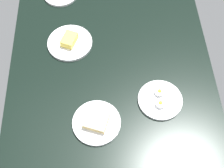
# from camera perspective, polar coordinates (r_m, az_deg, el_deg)

# --- Properties ---
(dining_table) EXTENTS (1.49, 0.95, 0.04)m
(dining_table) POSITION_cam_1_polar(r_m,az_deg,el_deg) (1.38, 0.00, -0.83)
(dining_table) COLOR black
(dining_table) RESTS_ON ground
(plate_eggs) EXTENTS (0.19, 0.19, 0.04)m
(plate_eggs) POSITION_cam_1_polar(r_m,az_deg,el_deg) (1.33, 9.07, -2.93)
(plate_eggs) COLOR silver
(plate_eggs) RESTS_ON dining_table
(plate_sandwich) EXTENTS (0.20, 0.20, 0.05)m
(plate_sandwich) POSITION_cam_1_polar(r_m,az_deg,el_deg) (1.27, -2.95, -7.19)
(plate_sandwich) COLOR silver
(plate_sandwich) RESTS_ON dining_table
(plate_cheese) EXTENTS (0.22, 0.22, 0.05)m
(plate_cheese) POSITION_cam_1_polar(r_m,az_deg,el_deg) (1.50, -7.98, 7.84)
(plate_cheese) COLOR silver
(plate_cheese) RESTS_ON dining_table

